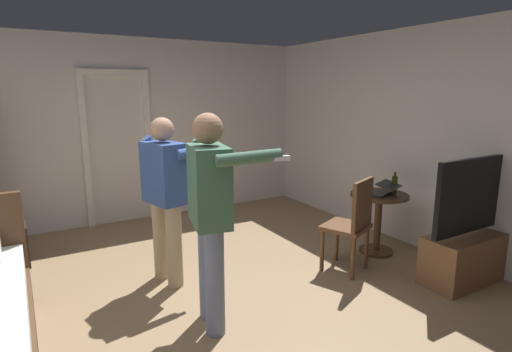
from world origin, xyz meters
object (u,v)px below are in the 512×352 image
(tv_flatscreen, at_px, (471,244))
(person_blue_shirt, at_px, (211,207))
(suitcase_dark, at_px, (3,248))
(side_table, at_px, (378,213))
(laptop, at_px, (382,190))
(bottle_on_table, at_px, (394,185))
(person_striped_shirt, at_px, (166,190))
(wooden_chair, at_px, (353,221))

(tv_flatscreen, relative_size, person_blue_shirt, 0.73)
(suitcase_dark, bearing_deg, side_table, -25.11)
(person_blue_shirt, height_order, suitcase_dark, person_blue_shirt)
(laptop, distance_m, suitcase_dark, 4.14)
(bottle_on_table, distance_m, person_striped_shirt, 2.53)
(person_blue_shirt, relative_size, person_striped_shirt, 1.05)
(person_striped_shirt, bearing_deg, side_table, -12.57)
(laptop, height_order, person_blue_shirt, person_blue_shirt)
(side_table, distance_m, bottle_on_table, 0.37)
(tv_flatscreen, bearing_deg, suitcase_dark, 146.17)
(suitcase_dark, bearing_deg, bottle_on_table, -25.31)
(laptop, bearing_deg, side_table, 70.53)
(tv_flatscreen, distance_m, person_blue_shirt, 2.66)
(wooden_chair, relative_size, suitcase_dark, 2.07)
(laptop, bearing_deg, suitcase_dark, 154.81)
(tv_flatscreen, bearing_deg, person_blue_shirt, 167.50)
(laptop, bearing_deg, person_striped_shirt, 166.41)
(laptop, relative_size, person_striped_shirt, 0.26)
(person_striped_shirt, height_order, suitcase_dark, person_striped_shirt)
(side_table, height_order, person_striped_shirt, person_striped_shirt)
(tv_flatscreen, relative_size, wooden_chair, 1.25)
(bottle_on_table, bearing_deg, side_table, 150.26)
(side_table, xyz_separation_m, wooden_chair, (-0.62, -0.23, 0.07))
(side_table, relative_size, suitcase_dark, 1.46)
(person_blue_shirt, xyz_separation_m, person_striped_shirt, (-0.05, 0.92, -0.05))
(suitcase_dark, bearing_deg, person_striped_shirt, -40.64)
(side_table, height_order, wooden_chair, wooden_chair)
(laptop, height_order, wooden_chair, wooden_chair)
(bottle_on_table, bearing_deg, suitcase_dark, 155.21)
(wooden_chair, xyz_separation_m, suitcase_dark, (-3.11, 1.94, -0.32))
(tv_flatscreen, xyz_separation_m, laptop, (-0.27, 0.92, 0.38))
(tv_flatscreen, xyz_separation_m, person_blue_shirt, (-2.52, 0.56, 0.62))
(person_blue_shirt, bearing_deg, laptop, 9.19)
(bottle_on_table, height_order, person_blue_shirt, person_blue_shirt)
(tv_flatscreen, bearing_deg, wooden_chair, 140.23)
(tv_flatscreen, distance_m, side_table, 1.00)
(side_table, distance_m, wooden_chair, 0.67)
(bottle_on_table, bearing_deg, wooden_chair, -168.69)
(side_table, height_order, suitcase_dark, side_table)
(wooden_chair, distance_m, person_striped_shirt, 1.89)
(tv_flatscreen, distance_m, suitcase_dark, 4.80)
(tv_flatscreen, distance_m, laptop, 1.04)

